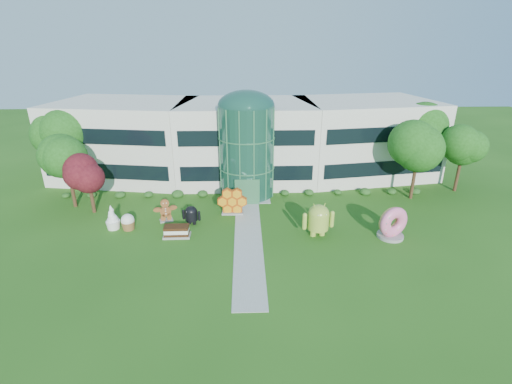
{
  "coord_description": "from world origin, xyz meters",
  "views": [
    {
      "loc": [
        -0.24,
        -26.95,
        16.09
      ],
      "look_at": [
        0.83,
        6.0,
        2.6
      ],
      "focal_mm": 26.0,
      "sensor_mm": 36.0,
      "label": 1
    }
  ],
  "objects_px": {
    "android_black": "(191,214)",
    "gingerbread": "(165,210)",
    "donut": "(392,222)",
    "android_green": "(318,218)"
  },
  "relations": [
    {
      "from": "android_green",
      "to": "gingerbread",
      "type": "distance_m",
      "value": 14.42
    },
    {
      "from": "android_black",
      "to": "gingerbread",
      "type": "bearing_deg",
      "value": 176.94
    },
    {
      "from": "android_green",
      "to": "android_black",
      "type": "bearing_deg",
      "value": 159.54
    },
    {
      "from": "android_green",
      "to": "android_black",
      "type": "distance_m",
      "value": 11.77
    },
    {
      "from": "android_black",
      "to": "donut",
      "type": "relative_size",
      "value": 0.72
    },
    {
      "from": "donut",
      "to": "gingerbread",
      "type": "bearing_deg",
      "value": 148.05
    },
    {
      "from": "android_black",
      "to": "donut",
      "type": "xyz_separation_m",
      "value": [
        17.84,
        -3.1,
        0.42
      ]
    },
    {
      "from": "android_green",
      "to": "donut",
      "type": "distance_m",
      "value": 6.4
    },
    {
      "from": "android_black",
      "to": "gingerbread",
      "type": "xyz_separation_m",
      "value": [
        -2.55,
        0.77,
        0.08
      ]
    },
    {
      "from": "gingerbread",
      "to": "android_green",
      "type": "bearing_deg",
      "value": -31.46
    }
  ]
}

